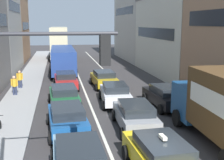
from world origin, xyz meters
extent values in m
cube|color=#979797|center=(-6.70, 20.00, 0.07)|extent=(2.60, 64.00, 0.14)
cube|color=silver|center=(-1.70, 20.00, 0.01)|extent=(0.16, 60.00, 0.01)
cube|color=silver|center=(1.70, 20.00, 0.01)|extent=(0.16, 60.00, 0.01)
cube|color=black|center=(-8.48, 27.50, 7.53)|extent=(0.02, 8.80, 1.10)
cube|color=#9E7556|center=(-12.00, 38.50, 4.80)|extent=(7.00, 10.90, 9.59)
cube|color=black|center=(-8.48, 38.50, 5.28)|extent=(0.02, 8.80, 1.10)
cube|color=#B2ADA3|center=(9.90, 36.67, 6.83)|extent=(7.00, 14.57, 13.66)
cube|color=black|center=(6.38, 36.67, 7.51)|extent=(0.02, 11.73, 1.10)
cube|color=beige|center=(9.90, 22.00, 4.21)|extent=(7.00, 14.57, 8.43)
cube|color=black|center=(6.38, 22.00, 4.63)|extent=(0.02, 11.73, 1.10)
cylinder|color=#2D2D33|center=(-3.95, -0.62, 5.40)|extent=(3.50, 0.10, 0.10)
cube|color=black|center=(-2.55, -0.62, 4.95)|extent=(0.28, 0.28, 0.84)
sphere|color=red|center=(-2.55, -0.47, 5.21)|extent=(0.18, 0.18, 0.18)
sphere|color=#F2A519|center=(-2.55, -0.47, 4.95)|extent=(0.18, 0.18, 0.18)
sphere|color=green|center=(-2.55, -0.47, 4.69)|extent=(0.18, 0.18, 0.18)
cube|color=navy|center=(3.80, 5.96, 1.43)|extent=(2.49, 2.49, 1.90)
cube|color=black|center=(3.85, 7.17, 1.81)|extent=(2.02, 0.10, 0.70)
cube|color=white|center=(2.45, 2.25, 2.46)|extent=(0.19, 4.48, 0.90)
cylinder|color=black|center=(2.61, 6.08, 0.48)|extent=(0.33, 0.97, 0.96)
cylinder|color=black|center=(5.00, 6.00, 0.48)|extent=(0.33, 0.97, 0.96)
cube|color=yellow|center=(-0.17, 1.20, 0.67)|extent=(1.98, 4.37, 0.70)
cube|color=#1E2328|center=(-0.17, 1.00, 1.23)|extent=(1.68, 2.47, 0.52)
cube|color=#F2EACC|center=(-0.17, 1.00, 1.60)|extent=(0.18, 0.45, 0.12)
cylinder|color=black|center=(-1.15, 2.62, 0.32)|extent=(0.25, 0.65, 0.64)
cylinder|color=black|center=(0.68, 2.70, 0.32)|extent=(0.25, 0.65, 0.64)
cube|color=#1E2328|center=(-3.20, 1.16, 1.23)|extent=(1.63, 2.44, 0.52)
cylinder|color=black|center=(-4.15, 2.80, 0.32)|extent=(0.23, 0.64, 0.64)
cylinder|color=black|center=(-2.31, 2.84, 0.32)|extent=(0.23, 0.64, 0.64)
cube|color=gray|center=(0.17, 6.14, 0.67)|extent=(1.99, 4.38, 0.70)
cube|color=#1E2328|center=(0.16, 5.94, 1.23)|extent=(1.69, 2.48, 0.52)
cylinder|color=black|center=(-0.68, 7.65, 0.32)|extent=(0.25, 0.65, 0.64)
cylinder|color=black|center=(1.15, 7.56, 0.32)|extent=(0.25, 0.65, 0.64)
cylinder|color=black|center=(-0.82, 4.73, 0.32)|extent=(0.25, 0.65, 0.64)
cylinder|color=black|center=(1.02, 4.64, 0.32)|extent=(0.25, 0.65, 0.64)
cube|color=#194C8C|center=(-3.46, 6.31, 0.67)|extent=(2.07, 4.41, 0.70)
cube|color=#1E2328|center=(-3.45, 6.11, 1.23)|extent=(1.74, 2.50, 0.52)
cylinder|color=black|center=(-4.47, 7.71, 0.32)|extent=(0.26, 0.65, 0.64)
cylinder|color=black|center=(-2.64, 7.82, 0.32)|extent=(0.26, 0.65, 0.64)
cylinder|color=black|center=(-4.28, 4.79, 0.32)|extent=(0.26, 0.65, 0.64)
cylinder|color=black|center=(-2.45, 4.91, 0.32)|extent=(0.26, 0.65, 0.64)
cube|color=silver|center=(0.07, 11.27, 0.67)|extent=(2.07, 4.41, 0.70)
cube|color=#1E2328|center=(0.06, 11.07, 1.23)|extent=(1.74, 2.51, 0.52)
cylinder|color=black|center=(-0.75, 12.78, 0.32)|extent=(0.26, 0.65, 0.64)
cylinder|color=black|center=(1.08, 12.67, 0.32)|extent=(0.26, 0.65, 0.64)
cylinder|color=black|center=(-0.94, 9.87, 0.32)|extent=(0.26, 0.65, 0.64)
cylinder|color=black|center=(0.89, 9.75, 0.32)|extent=(0.26, 0.65, 0.64)
cube|color=#19592D|center=(-3.52, 11.16, 0.67)|extent=(2.05, 4.40, 0.70)
cube|color=#1E2328|center=(-3.51, 10.96, 1.23)|extent=(1.72, 2.50, 0.52)
cylinder|color=black|center=(-4.52, 12.57, 0.32)|extent=(0.26, 0.65, 0.64)
cylinder|color=black|center=(-2.68, 12.67, 0.32)|extent=(0.26, 0.65, 0.64)
cylinder|color=black|center=(-4.35, 9.65, 0.32)|extent=(0.26, 0.65, 0.64)
cylinder|color=black|center=(-2.51, 9.75, 0.32)|extent=(0.26, 0.65, 0.64)
cube|color=#B29319|center=(0.16, 16.93, 0.67)|extent=(1.97, 4.37, 0.70)
cube|color=#1E2328|center=(0.16, 16.73, 1.23)|extent=(1.68, 2.47, 0.52)
cylinder|color=black|center=(-0.82, 18.36, 0.32)|extent=(0.25, 0.65, 0.64)
cylinder|color=black|center=(1.02, 18.43, 0.32)|extent=(0.25, 0.65, 0.64)
cylinder|color=black|center=(-0.70, 15.44, 0.32)|extent=(0.25, 0.65, 0.64)
cylinder|color=black|center=(1.13, 15.51, 0.32)|extent=(0.25, 0.65, 0.64)
cube|color=#A51E1E|center=(-3.23, 16.93, 0.67)|extent=(1.96, 4.36, 0.70)
cube|color=#1E2328|center=(-3.22, 16.73, 1.23)|extent=(1.67, 2.47, 0.52)
cylinder|color=black|center=(-4.20, 18.36, 0.32)|extent=(0.24, 0.65, 0.64)
cylinder|color=black|center=(-2.37, 18.43, 0.32)|extent=(0.24, 0.65, 0.64)
cylinder|color=black|center=(-4.10, 15.44, 0.32)|extent=(0.24, 0.65, 0.64)
cylinder|color=black|center=(-2.26, 15.51, 0.32)|extent=(0.24, 0.65, 0.64)
cube|color=black|center=(3.31, 9.87, 0.67)|extent=(2.03, 4.39, 0.70)
cube|color=#1E2328|center=(3.32, 9.68, 1.23)|extent=(1.71, 2.49, 0.52)
cylinder|color=black|center=(2.31, 11.29, 0.32)|extent=(0.25, 0.65, 0.64)
cylinder|color=black|center=(4.15, 11.38, 0.32)|extent=(0.25, 0.65, 0.64)
cylinder|color=black|center=(2.47, 8.37, 0.32)|extent=(0.25, 0.65, 0.64)
cylinder|color=black|center=(4.31, 8.46, 0.32)|extent=(0.25, 0.65, 0.64)
cube|color=navy|center=(-3.29, 24.94, 1.70)|extent=(2.55, 10.51, 2.40)
cube|color=black|center=(-3.29, 24.94, 2.06)|extent=(2.58, 9.88, 0.70)
cylinder|color=black|center=(-4.56, 28.71, 0.50)|extent=(0.30, 1.00, 1.00)
cylinder|color=black|center=(-2.06, 28.73, 0.50)|extent=(0.30, 1.00, 1.00)
cylinder|color=black|center=(-4.53, 21.78, 0.50)|extent=(0.30, 1.00, 1.00)
cylinder|color=black|center=(-2.03, 21.80, 0.50)|extent=(0.30, 1.00, 1.00)
cube|color=#BFB793|center=(-3.52, 38.63, 1.70)|extent=(2.77, 10.56, 2.40)
cube|color=black|center=(-3.52, 38.63, 2.06)|extent=(2.78, 9.93, 0.70)
cube|color=#BFB793|center=(-3.52, 38.63, 3.98)|extent=(2.77, 10.56, 2.16)
cube|color=black|center=(-3.52, 38.63, 4.22)|extent=(2.78, 9.93, 0.64)
cylinder|color=black|center=(-4.68, 42.44, 0.50)|extent=(0.33, 1.01, 1.00)
cylinder|color=black|center=(-2.18, 42.38, 0.50)|extent=(0.33, 1.01, 1.00)
cylinder|color=black|center=(-4.85, 35.52, 0.50)|extent=(0.33, 1.01, 1.00)
cylinder|color=black|center=(-2.35, 35.45, 0.50)|extent=(0.33, 1.01, 1.00)
cylinder|color=#262D47|center=(-7.24, 17.35, 0.41)|extent=(0.16, 0.16, 0.82)
cylinder|color=#262D47|center=(-7.06, 17.35, 0.41)|extent=(0.16, 0.16, 0.82)
cylinder|color=gold|center=(-7.15, 17.35, 1.12)|extent=(0.34, 0.34, 0.60)
sphere|color=tan|center=(-7.15, 17.35, 1.54)|extent=(0.24, 0.24, 0.24)
cylinder|color=gold|center=(-7.37, 17.35, 1.15)|extent=(0.10, 0.10, 0.55)
cylinder|color=gold|center=(-6.93, 17.35, 1.15)|extent=(0.10, 0.10, 0.55)
cylinder|color=#262D47|center=(-7.33, 14.77, 0.41)|extent=(0.16, 0.16, 0.82)
cylinder|color=#262D47|center=(-7.15, 14.75, 0.41)|extent=(0.16, 0.16, 0.82)
cylinder|color=gold|center=(-7.24, 14.76, 1.12)|extent=(0.34, 0.34, 0.60)
sphere|color=tan|center=(-7.24, 14.76, 1.54)|extent=(0.24, 0.24, 0.24)
cylinder|color=gold|center=(-7.46, 14.78, 1.15)|extent=(0.10, 0.10, 0.55)
cylinder|color=gold|center=(-7.02, 14.73, 1.15)|extent=(0.10, 0.10, 0.55)
camera|label=1|loc=(-3.82, -8.47, 5.67)|focal=46.69mm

